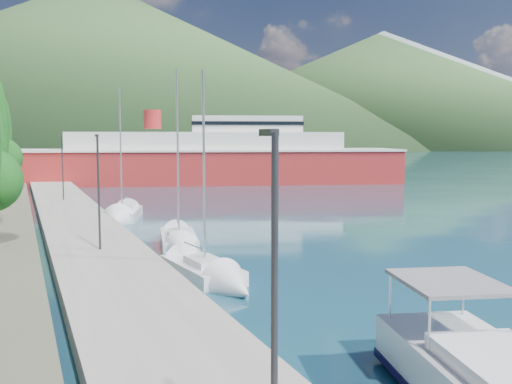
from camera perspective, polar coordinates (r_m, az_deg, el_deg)
name	(u,v)px	position (r m, az deg, el deg)	size (l,w,h in m)	color
ground	(79,166)	(137.49, -17.30, 2.48)	(1400.00, 1400.00, 0.00)	navy
quay	(78,224)	(43.36, -17.37, -3.11)	(5.00, 88.00, 0.80)	gray
hills_far	(162,73)	(657.06, -9.40, 11.64)	(1480.00, 900.00, 180.00)	gray
hills_near	(188,76)	(406.93, -6.87, 11.49)	(1010.00, 520.00, 115.00)	#32532A
lamp_posts	(96,186)	(32.19, -15.75, 0.62)	(0.15, 48.70, 6.06)	#2D2D33
sailboat_near	(218,279)	(26.26, -3.81, -8.66)	(3.08, 7.63, 10.66)	silver
sailboat_mid	(180,246)	(34.28, -7.56, -5.34)	(3.71, 8.32, 11.60)	silver
sailboat_far	(119,218)	(46.35, -13.52, -2.56)	(4.88, 8.34, 11.69)	silver
ferry	(208,160)	(83.55, -4.78, 3.23)	(57.19, 26.92, 11.14)	#AB2424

